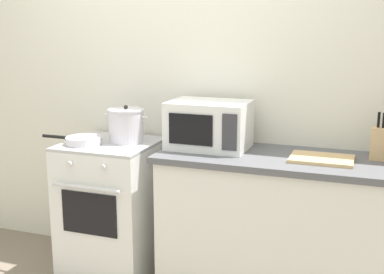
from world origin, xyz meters
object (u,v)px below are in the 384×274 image
(microwave, at_px, (209,125))
(cutting_board, at_px, (322,159))
(frying_pan, at_px, (83,140))
(stove, at_px, (112,207))
(stock_pot, at_px, (126,125))
(knife_block, at_px, (382,143))

(microwave, xyz_separation_m, cutting_board, (0.71, -0.08, -0.14))
(cutting_board, bearing_deg, frying_pan, -175.83)
(frying_pan, distance_m, microwave, 0.85)
(stove, distance_m, stock_pot, 0.58)
(microwave, bearing_deg, stock_pot, -177.23)
(stove, distance_m, microwave, 0.91)
(stove, height_order, microwave, microwave)
(microwave, bearing_deg, cutting_board, -6.24)
(frying_pan, bearing_deg, stock_pot, 34.00)
(stove, distance_m, cutting_board, 1.46)
(cutting_board, distance_m, knife_block, 0.36)
(stock_pot, bearing_deg, frying_pan, -146.00)
(knife_block, bearing_deg, microwave, -176.58)
(stock_pot, distance_m, cutting_board, 1.29)
(stove, xyz_separation_m, frying_pan, (-0.14, -0.11, 0.48))
(stove, xyz_separation_m, cutting_board, (1.39, 0.00, 0.47))
(stock_pot, xyz_separation_m, cutting_board, (1.29, -0.05, -0.10))
(stove, bearing_deg, knife_block, 4.72)
(stock_pot, bearing_deg, microwave, 2.77)
(stock_pot, relative_size, microwave, 0.65)
(stove, xyz_separation_m, knife_block, (1.71, 0.14, 0.56))
(frying_pan, bearing_deg, cutting_board, 4.17)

